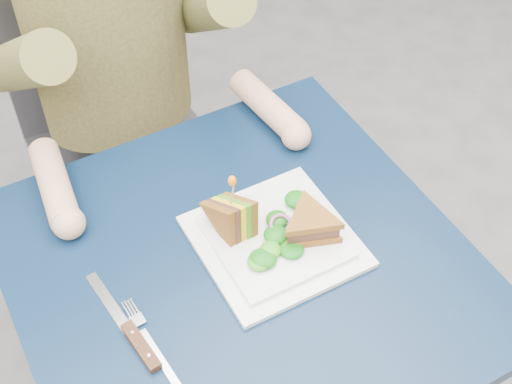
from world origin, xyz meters
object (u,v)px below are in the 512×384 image
table (242,290)px  knife (135,338)px  sandwich_upright (233,218)px  plate (275,240)px  fork (151,344)px  chair (111,112)px  diner (103,3)px  sandwich_flat (310,225)px

table → knife: (-0.22, -0.05, 0.09)m
sandwich_upright → table: bearing=-105.6°
plate → fork: 0.28m
chair → diner: (-0.00, -0.11, 0.37)m
table → diner: (-0.00, 0.58, 0.26)m
table → sandwich_upright: sandwich_upright is taller
sandwich_upright → fork: (-0.21, -0.13, -0.05)m
sandwich_flat → fork: 0.33m
plate → knife: (-0.29, -0.06, -0.00)m
diner → fork: (-0.20, -0.65, -0.18)m
diner → sandwich_flat: 0.62m
sandwich_upright → fork: sandwich_upright is taller
chair → fork: size_ratio=5.18×
chair → sandwich_upright: 0.68m
plate → sandwich_upright: size_ratio=2.16×
table → diner: 0.64m
table → sandwich_flat: size_ratio=4.99×
sandwich_upright → knife: bearing=-155.3°
fork → sandwich_upright: bearing=31.0°
plate → sandwich_flat: 0.07m
table → fork: size_ratio=4.18×
fork → knife: size_ratio=0.81×
sandwich_flat → diner: bearing=102.1°
diner → fork: size_ratio=4.15×
sandwich_flat → knife: bearing=-173.9°
plate → sandwich_flat: sandwich_flat is taller
table → diner: diner is taller
sandwich_flat → knife: sandwich_flat is taller
plate → fork: size_ratio=1.45×
sandwich_flat → knife: size_ratio=0.68×
chair → diner: 0.39m
plate → sandwich_upright: 0.09m
chair → diner: diner is taller
plate → knife: 0.29m
diner → sandwich_upright: 0.54m
table → sandwich_upright: size_ratio=6.22×
plate → knife: plate is taller
table → fork: fork is taller
table → diner: bearing=90.0°
knife → fork: bearing=-49.0°
diner → sandwich_upright: (0.02, -0.52, -0.13)m
chair → table: bearing=-90.0°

